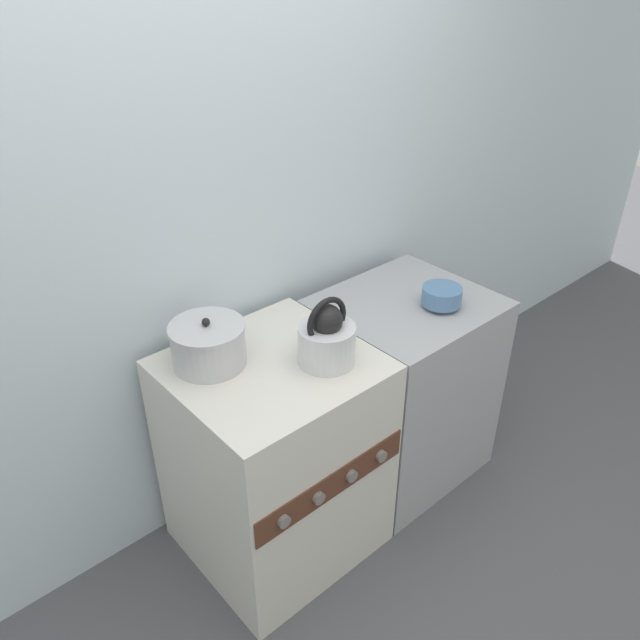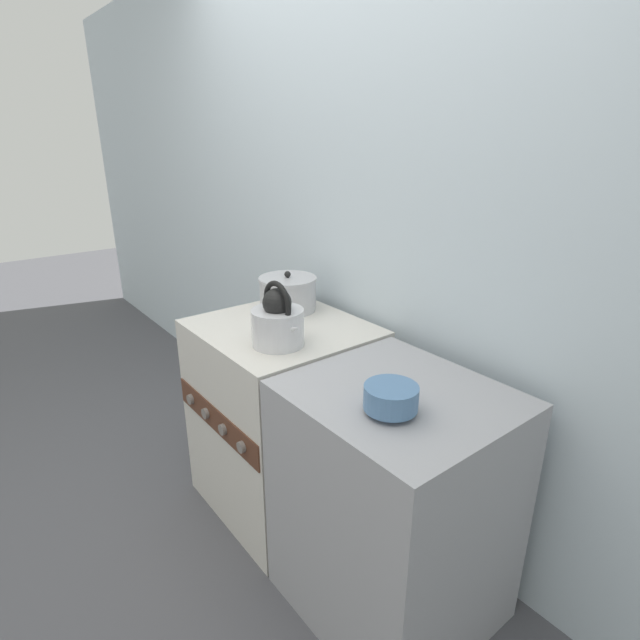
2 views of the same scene
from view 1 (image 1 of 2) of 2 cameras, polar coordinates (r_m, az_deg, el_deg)
name	(u,v)px [view 1 (image 1 of 2)]	position (r m, az deg, el deg)	size (l,w,h in m)	color
ground_plane	(331,585)	(2.56, 1.05, -23.10)	(12.00, 12.00, 0.00)	#4C4C51
wall_back	(198,222)	(2.22, -11.09, 8.77)	(7.00, 0.06, 2.50)	silver
stove	(276,457)	(2.40, -4.08, -12.40)	(0.67, 0.66, 0.86)	beige
counter	(401,387)	(2.75, 7.44, -6.06)	(0.66, 0.60, 0.85)	#99999E
kettle	(327,338)	(2.08, 0.66, -1.66)	(0.24, 0.19, 0.25)	silver
cooking_pot	(208,345)	(2.11, -10.18, -2.22)	(0.26, 0.26, 0.18)	#B2B2B7
enamel_bowl	(442,296)	(2.48, 11.07, 2.18)	(0.16, 0.16, 0.08)	#4C729E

